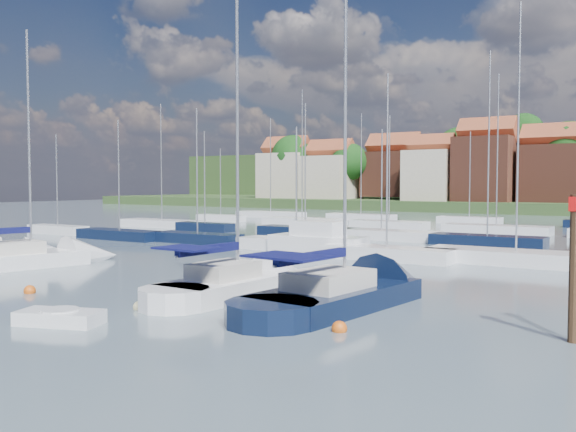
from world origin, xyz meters
The scene contains 12 objects.
ground centered at (0.00, 40.00, 0.00)m, with size 260.00×260.00×0.00m, color #4B5966.
sailboat_left centered at (-15.49, 4.82, 0.36)m, with size 5.18×11.46×15.10m.
sailboat_centre centered at (0.56, 3.83, 0.36)m, with size 3.31×10.93×14.74m.
sailboat_navy centered at (5.77, 4.56, 0.35)m, with size 4.50×12.96×17.55m.
sailboat_far centered at (-19.51, 4.66, 0.34)m, with size 6.34×9.58×12.60m.
tender centered at (-1.09, -5.04, 0.24)m, with size 3.22×2.27×0.63m.
timber_piling centered at (14.46, 2.09, 1.42)m, with size 0.40×0.40×6.87m.
buoy_c centered at (-7.60, -1.69, 0.00)m, with size 0.53×0.53×0.53m, color #D85914.
buoy_d centered at (-0.72, -1.64, 0.00)m, with size 0.47×0.47×0.47m, color beige.
buoy_e centered at (3.76, 7.02, 0.00)m, with size 0.50×0.50×0.50m, color #D85914.
buoy_f centered at (7.65, -0.62, 0.00)m, with size 0.53×0.53×0.53m, color #D85914.
marina_field centered at (1.91, 35.15, 0.43)m, with size 79.62×41.41×15.93m.
Camera 1 is at (17.80, -19.30, 4.99)m, focal length 40.00 mm.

